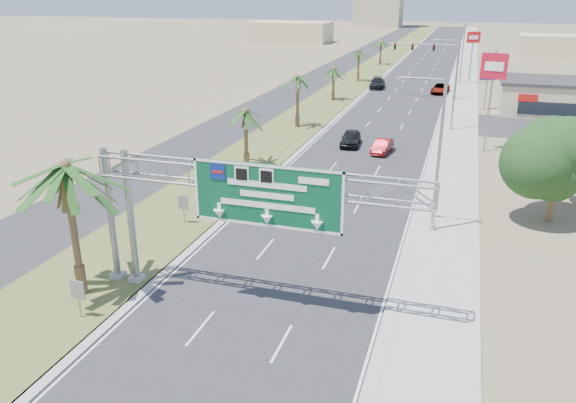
% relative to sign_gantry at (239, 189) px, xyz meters
% --- Properties ---
extents(road, '(12.00, 300.00, 0.02)m').
position_rel_sign_gantry_xyz_m(road, '(1.06, 100.07, -6.05)').
color(road, '#28282B').
rests_on(road, ground).
extents(sidewalk_right, '(4.00, 300.00, 0.10)m').
position_rel_sign_gantry_xyz_m(sidewalk_right, '(9.56, 100.07, -6.01)').
color(sidewalk_right, '#9E9B93').
rests_on(sidewalk_right, ground).
extents(median_grass, '(7.00, 300.00, 0.12)m').
position_rel_sign_gantry_xyz_m(median_grass, '(-8.94, 100.07, -6.00)').
color(median_grass, '#4F5B28').
rests_on(median_grass, ground).
extents(opposing_road, '(8.00, 300.00, 0.02)m').
position_rel_sign_gantry_xyz_m(opposing_road, '(-15.94, 100.07, -6.05)').
color(opposing_road, '#28282B').
rests_on(opposing_road, ground).
extents(sign_gantry, '(16.75, 1.24, 7.50)m').
position_rel_sign_gantry_xyz_m(sign_gantry, '(0.00, 0.00, 0.00)').
color(sign_gantry, gray).
rests_on(sign_gantry, ground).
extents(palm_near, '(5.70, 5.70, 8.35)m').
position_rel_sign_gantry_xyz_m(palm_near, '(-8.14, -1.93, 0.87)').
color(palm_near, brown).
rests_on(palm_near, ground).
extents(palm_row_b, '(3.99, 3.99, 5.95)m').
position_rel_sign_gantry_xyz_m(palm_row_b, '(-8.44, 22.07, -1.16)').
color(palm_row_b, brown).
rests_on(palm_row_b, ground).
extents(palm_row_c, '(3.99, 3.99, 6.75)m').
position_rel_sign_gantry_xyz_m(palm_row_c, '(-8.44, 38.07, -0.39)').
color(palm_row_c, brown).
rests_on(palm_row_c, ground).
extents(palm_row_d, '(3.99, 3.99, 5.45)m').
position_rel_sign_gantry_xyz_m(palm_row_d, '(-8.44, 56.07, -1.64)').
color(palm_row_d, brown).
rests_on(palm_row_d, ground).
extents(palm_row_e, '(3.99, 3.99, 6.15)m').
position_rel_sign_gantry_xyz_m(palm_row_e, '(-8.44, 75.07, -0.97)').
color(palm_row_e, brown).
rests_on(palm_row_e, ground).
extents(palm_row_f, '(3.99, 3.99, 5.75)m').
position_rel_sign_gantry_xyz_m(palm_row_f, '(-8.44, 100.07, -1.35)').
color(palm_row_f, brown).
rests_on(palm_row_f, ground).
extents(streetlight_near, '(3.27, 0.44, 10.00)m').
position_rel_sign_gantry_xyz_m(streetlight_near, '(8.36, 12.07, -1.36)').
color(streetlight_near, gray).
rests_on(streetlight_near, ground).
extents(streetlight_mid, '(3.27, 0.44, 10.00)m').
position_rel_sign_gantry_xyz_m(streetlight_mid, '(8.36, 42.07, -1.36)').
color(streetlight_mid, gray).
rests_on(streetlight_mid, ground).
extents(streetlight_far, '(3.27, 0.44, 10.00)m').
position_rel_sign_gantry_xyz_m(streetlight_far, '(8.36, 78.07, -1.36)').
color(streetlight_far, gray).
rests_on(streetlight_far, ground).
extents(signal_mast, '(10.28, 0.71, 8.00)m').
position_rel_sign_gantry_xyz_m(signal_mast, '(6.23, 62.05, -1.21)').
color(signal_mast, gray).
rests_on(signal_mast, ground).
extents(store_building, '(18.00, 10.00, 4.00)m').
position_rel_sign_gantry_xyz_m(store_building, '(23.06, 56.07, -4.06)').
color(store_building, tan).
rests_on(store_building, ground).
extents(oak_near, '(4.50, 4.50, 6.80)m').
position_rel_sign_gantry_xyz_m(oak_near, '(16.06, 16.07, -1.53)').
color(oak_near, brown).
rests_on(oak_near, ground).
extents(median_signback_a, '(0.75, 0.08, 2.08)m').
position_rel_sign_gantry_xyz_m(median_signback_a, '(-6.74, -3.93, -4.61)').
color(median_signback_a, gray).
rests_on(median_signback_a, ground).
extents(median_signback_b, '(0.75, 0.08, 2.08)m').
position_rel_sign_gantry_xyz_m(median_signback_b, '(-7.44, 8.07, -4.61)').
color(median_signback_b, gray).
rests_on(median_signback_b, ground).
extents(building_distant_left, '(24.00, 14.00, 6.00)m').
position_rel_sign_gantry_xyz_m(building_distant_left, '(-43.94, 150.07, -3.06)').
color(building_distant_left, tan).
rests_on(building_distant_left, ground).
extents(building_distant_right, '(20.00, 12.00, 5.00)m').
position_rel_sign_gantry_xyz_m(building_distant_right, '(31.06, 130.07, -3.56)').
color(building_distant_right, tan).
rests_on(building_distant_right, ground).
extents(car_left_lane, '(2.25, 4.75, 1.57)m').
position_rel_sign_gantry_xyz_m(car_left_lane, '(-0.94, 31.88, -5.27)').
color(car_left_lane, black).
rests_on(car_left_lane, ground).
extents(car_mid_lane, '(1.77, 4.17, 1.34)m').
position_rel_sign_gantry_xyz_m(car_mid_lane, '(2.56, 30.08, -5.39)').
color(car_mid_lane, maroon).
rests_on(car_mid_lane, ground).
extents(car_right_lane, '(2.83, 5.40, 1.45)m').
position_rel_sign_gantry_xyz_m(car_right_lane, '(5.97, 66.90, -5.33)').
color(car_right_lane, gray).
rests_on(car_right_lane, ground).
extents(car_far, '(2.75, 5.81, 1.64)m').
position_rel_sign_gantry_xyz_m(car_far, '(-4.10, 69.01, -5.24)').
color(car_far, black).
rests_on(car_far, ground).
extents(pole_sign_red_near, '(2.42, 0.67, 9.61)m').
position_rel_sign_gantry_xyz_m(pole_sign_red_near, '(12.04, 33.81, 1.55)').
color(pole_sign_red_near, gray).
rests_on(pole_sign_red_near, ground).
extents(pole_sign_blue, '(2.02, 0.68, 7.12)m').
position_rel_sign_gantry_xyz_m(pole_sign_blue, '(12.28, 55.49, -0.89)').
color(pole_sign_blue, gray).
rests_on(pole_sign_blue, ground).
extents(pole_sign_red_far, '(2.16, 1.08, 8.75)m').
position_rel_sign_gantry_xyz_m(pole_sign_red_far, '(10.06, 78.50, 0.86)').
color(pole_sign_red_far, gray).
rests_on(pole_sign_red_far, ground).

